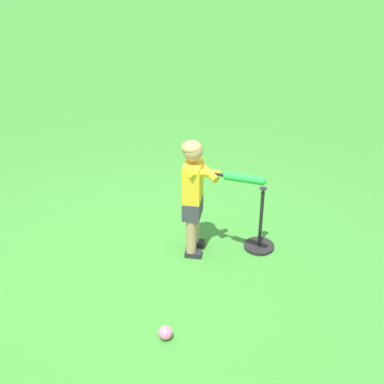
# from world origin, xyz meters

# --- Properties ---
(ground_plane) EXTENTS (40.00, 40.00, 0.00)m
(ground_plane) POSITION_xyz_m (0.00, 0.00, 0.00)
(ground_plane) COLOR #38842D
(child_batter) EXTENTS (0.68, 0.51, 1.08)m
(child_batter) POSITION_xyz_m (0.39, 0.17, 0.65)
(child_batter) COLOR #232328
(child_batter) RESTS_ON ground
(play_ball_far_right) EXTENTS (0.10, 0.10, 0.10)m
(play_ball_far_right) POSITION_xyz_m (0.14, -0.92, 0.05)
(play_ball_far_right) COLOR pink
(play_ball_far_right) RESTS_ON ground
(batting_tee) EXTENTS (0.28, 0.28, 0.62)m
(batting_tee) POSITION_xyz_m (0.98, 0.22, 0.10)
(batting_tee) COLOR black
(batting_tee) RESTS_ON ground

